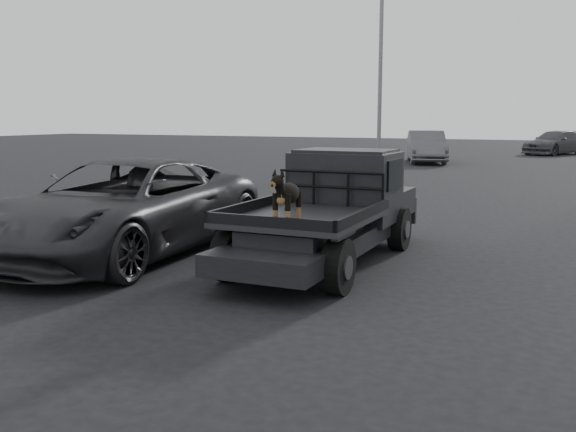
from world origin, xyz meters
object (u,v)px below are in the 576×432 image
at_px(flatbed_ute, 326,235).
at_px(parked_suv, 124,208).
at_px(distant_car_b, 555,143).
at_px(dog, 287,198).
at_px(distant_car_a, 426,147).

height_order(flatbed_ute, parked_suv, parked_suv).
height_order(parked_suv, distant_car_b, parked_suv).
height_order(dog, distant_car_b, dog).
relative_size(flatbed_ute, parked_suv, 0.92).
bearing_deg(parked_suv, dog, -18.89).
distance_m(flatbed_ute, dog, 2.05).
bearing_deg(parked_suv, distant_car_a, 87.36).
relative_size(dog, distant_car_a, 0.15).
bearing_deg(distant_car_a, parked_suv, -107.20).
bearing_deg(distant_car_a, flatbed_ute, -98.92).
bearing_deg(flatbed_ute, distant_car_b, 86.09).
height_order(parked_suv, distant_car_a, parked_suv).
distance_m(flatbed_ute, distant_car_b, 33.61).
xyz_separation_m(flatbed_ute, dog, (0.16, -1.87, 0.83)).
bearing_deg(parked_suv, distant_car_b, 77.82).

